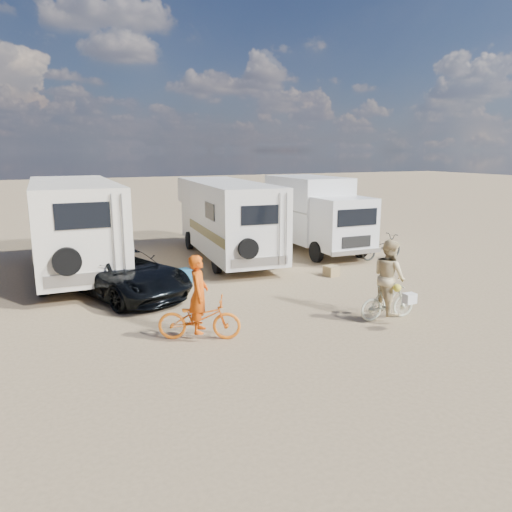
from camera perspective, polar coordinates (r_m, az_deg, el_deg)
name	(u,v)px	position (r m, az deg, el deg)	size (l,w,h in m)	color
ground	(311,310)	(13.32, 6.49, -6.30)	(140.00, 140.00, 0.00)	#987F5B
rv_main	(227,220)	(19.34, -3.45, 4.16)	(2.30, 7.66, 3.02)	white
rv_left	(75,229)	(17.76, -20.32, 3.00)	(2.60, 7.48, 3.20)	beige
box_truck	(317,215)	(20.69, 7.17, 4.75)	(2.27, 5.70, 3.12)	silver
dark_suv	(123,273)	(14.95, -15.30, -1.95)	(2.20, 4.78, 1.33)	black
bike_man	(199,318)	(11.21, -6.63, -7.24)	(0.65, 1.87, 0.98)	orange
bike_woman	(388,302)	(12.85, 15.11, -5.17)	(0.43, 1.54, 0.92)	beige
rider_man	(199,302)	(11.08, -6.68, -5.31)	(0.65, 0.43, 1.78)	#D34B0B
rider_woman	(389,283)	(12.72, 15.23, -3.11)	(0.92, 0.71, 1.88)	#D5BE88
bike_parked	(381,247)	(19.85, 14.41, 1.04)	(0.66, 1.90, 1.00)	#262826
cooler	(182,276)	(16.02, -8.66, -2.34)	(0.56, 0.41, 0.45)	#215C81
crate	(331,271)	(16.94, 8.78, -1.73)	(0.43, 0.43, 0.34)	#977D4E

